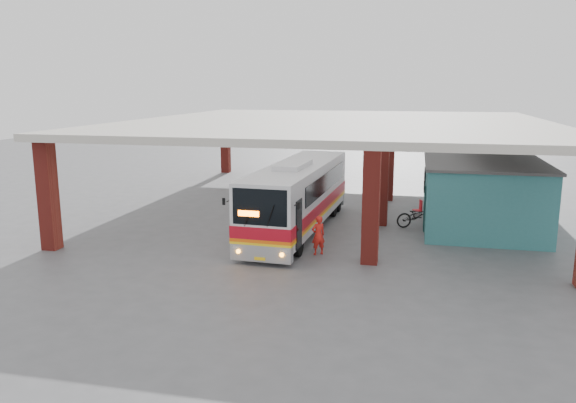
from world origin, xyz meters
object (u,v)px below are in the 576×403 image
Objects in this scene: pedestrian at (318,235)px; motorcycle at (418,216)px; coach_bus at (298,196)px; red_chair at (419,208)px.

motorcycle is at bearing -160.91° from pedestrian.
red_chair is (5.30, 4.54, -1.24)m from coach_bus.
coach_bus is 5.66m from motorcycle.
coach_bus is 3.82m from pedestrian.
coach_bus is 5.37× the size of motorcycle.
red_chair is (3.78, 7.95, -0.42)m from pedestrian.
coach_bus reaches higher than pedestrian.
red_chair is at bearing -25.98° from motorcycle.
coach_bus reaches higher than red_chair.
coach_bus is at bearing -101.72° from pedestrian.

